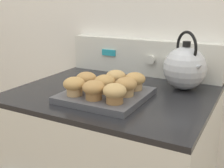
% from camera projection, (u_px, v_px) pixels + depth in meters
% --- Properties ---
extents(wall_back, '(8.00, 0.05, 2.40)m').
position_uv_depth(wall_back, '(148.00, 16.00, 1.30)').
color(wall_back, white).
rests_on(wall_back, ground_plane).
extents(control_panel, '(0.72, 0.07, 0.17)m').
position_uv_depth(control_panel, '(143.00, 57.00, 1.30)').
color(control_panel, silver).
rests_on(control_panel, stove_range).
extents(muffin_pan, '(0.28, 0.28, 0.02)m').
position_uv_depth(muffin_pan, '(106.00, 95.00, 1.00)').
color(muffin_pan, '#4C4C51').
rests_on(muffin_pan, stove_range).
extents(muffin_r0_c0, '(0.08, 0.08, 0.06)m').
position_uv_depth(muffin_r0_c0, '(74.00, 86.00, 0.96)').
color(muffin_r0_c0, tan).
rests_on(muffin_r0_c0, muffin_pan).
extents(muffin_r0_c1, '(0.08, 0.08, 0.06)m').
position_uv_depth(muffin_r0_c1, '(94.00, 89.00, 0.92)').
color(muffin_r0_c1, olive).
rests_on(muffin_r0_c1, muffin_pan).
extents(muffin_r0_c2, '(0.08, 0.08, 0.06)m').
position_uv_depth(muffin_r0_c2, '(115.00, 93.00, 0.88)').
color(muffin_r0_c2, olive).
rests_on(muffin_r0_c2, muffin_pan).
extents(muffin_r1_c0, '(0.08, 0.08, 0.06)m').
position_uv_depth(muffin_r1_c0, '(86.00, 80.00, 1.02)').
color(muffin_r1_c0, tan).
rests_on(muffin_r1_c0, muffin_pan).
extents(muffin_r1_c1, '(0.08, 0.08, 0.06)m').
position_uv_depth(muffin_r1_c1, '(105.00, 83.00, 0.98)').
color(muffin_r1_c1, tan).
rests_on(muffin_r1_c1, muffin_pan).
extents(muffin_r1_c2, '(0.08, 0.08, 0.06)m').
position_uv_depth(muffin_r1_c2, '(126.00, 86.00, 0.95)').
color(muffin_r1_c2, tan).
rests_on(muffin_r1_c2, muffin_pan).
extents(muffin_r2_c1, '(0.08, 0.08, 0.06)m').
position_uv_depth(muffin_r2_c1, '(116.00, 78.00, 1.05)').
color(muffin_r2_c1, tan).
rests_on(muffin_r2_c1, muffin_pan).
extents(muffin_r2_c2, '(0.08, 0.08, 0.06)m').
position_uv_depth(muffin_r2_c2, '(135.00, 80.00, 1.02)').
color(muffin_r2_c2, tan).
rests_on(muffin_r2_c2, muffin_pan).
extents(tea_kettle, '(0.18, 0.17, 0.23)m').
position_uv_depth(tea_kettle, '(185.00, 67.00, 1.08)').
color(tea_kettle, silver).
rests_on(tea_kettle, stove_range).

